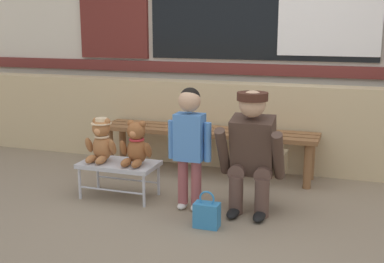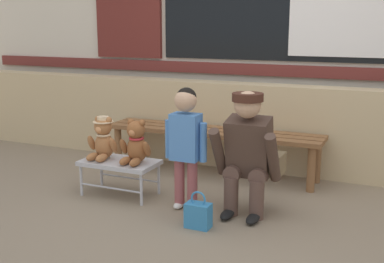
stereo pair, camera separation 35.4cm
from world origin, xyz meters
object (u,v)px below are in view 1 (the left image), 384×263
object	(u,v)px
adult_crouching	(253,151)
handbag_on_ground	(207,214)
child_standing	(190,135)
small_display_bench	(119,166)
teddy_bear_with_hat	(101,141)
teddy_bear_plain	(136,145)
wooden_bench_long	(207,136)

from	to	relation	value
adult_crouching	handbag_on_ground	size ratio (longest dim) A/B	3.49
child_standing	adult_crouching	xyz separation A→B (m)	(0.48, 0.11, -0.11)
child_standing	handbag_on_ground	xyz separation A→B (m)	(0.23, -0.30, -0.50)
small_display_bench	teddy_bear_with_hat	distance (m)	0.26
teddy_bear_with_hat	handbag_on_ground	world-z (taller)	teddy_bear_with_hat
teddy_bear_with_hat	handbag_on_ground	bearing A→B (deg)	-19.68
small_display_bench	adult_crouching	size ratio (longest dim) A/B	0.67
teddy_bear_with_hat	teddy_bear_plain	xyz separation A→B (m)	(0.32, -0.00, -0.01)
small_display_bench	teddy_bear_with_hat	size ratio (longest dim) A/B	1.76
adult_crouching	teddy_bear_plain	bearing A→B (deg)	-177.85
small_display_bench	teddy_bear_with_hat	xyz separation A→B (m)	(-0.16, 0.00, 0.21)
wooden_bench_long	teddy_bear_plain	size ratio (longest dim) A/B	5.78
small_display_bench	teddy_bear_plain	world-z (taller)	teddy_bear_plain
teddy_bear_plain	adult_crouching	world-z (taller)	adult_crouching
small_display_bench	adult_crouching	xyz separation A→B (m)	(1.12, 0.04, 0.21)
wooden_bench_long	handbag_on_ground	xyz separation A→B (m)	(0.39, -1.24, -0.28)
wooden_bench_long	teddy_bear_plain	world-z (taller)	teddy_bear_plain
wooden_bench_long	teddy_bear_with_hat	world-z (taller)	teddy_bear_with_hat
teddy_bear_with_hat	handbag_on_ground	xyz separation A→B (m)	(1.04, -0.37, -0.38)
wooden_bench_long	child_standing	distance (m)	0.98
wooden_bench_long	handbag_on_ground	size ratio (longest dim) A/B	7.72
teddy_bear_plain	teddy_bear_with_hat	bearing A→B (deg)	179.87
small_display_bench	adult_crouching	distance (m)	1.14
teddy_bear_plain	child_standing	bearing A→B (deg)	-8.19
teddy_bear_with_hat	child_standing	xyz separation A→B (m)	(0.80, -0.07, 0.12)
small_display_bench	teddy_bear_plain	size ratio (longest dim) A/B	1.76
wooden_bench_long	small_display_bench	bearing A→B (deg)	-119.55
small_display_bench	teddy_bear_with_hat	world-z (taller)	teddy_bear_with_hat
handbag_on_ground	child_standing	bearing A→B (deg)	127.86
wooden_bench_long	small_display_bench	xyz separation A→B (m)	(-0.49, -0.87, -0.11)
small_display_bench	handbag_on_ground	xyz separation A→B (m)	(0.88, -0.37, -0.17)
wooden_bench_long	adult_crouching	distance (m)	1.05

